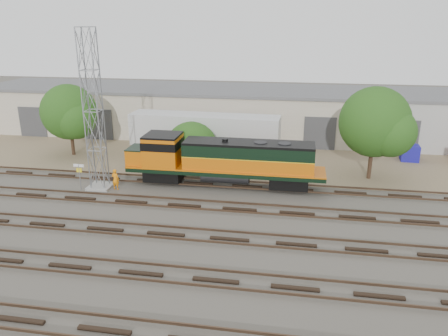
% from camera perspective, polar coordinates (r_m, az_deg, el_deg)
% --- Properties ---
extents(ground, '(140.00, 140.00, 0.00)m').
position_cam_1_polar(ground, '(30.21, -5.93, -6.11)').
color(ground, '#47423A').
rests_on(ground, ground).
extents(dirt_strip, '(80.00, 16.00, 0.02)m').
position_cam_1_polar(dirt_strip, '(43.91, -0.77, 2.00)').
color(dirt_strip, '#726047').
rests_on(dirt_strip, ground).
extents(tracks, '(80.00, 20.40, 0.28)m').
position_cam_1_polar(tracks, '(27.60, -7.60, -8.52)').
color(tracks, black).
rests_on(tracks, ground).
extents(warehouse, '(58.40, 10.40, 5.30)m').
position_cam_1_polar(warehouse, '(50.91, 0.90, 7.40)').
color(warehouse, beige).
rests_on(warehouse, ground).
extents(locomotive, '(15.74, 2.76, 3.78)m').
position_cam_1_polar(locomotive, '(34.48, -0.31, 1.09)').
color(locomotive, black).
rests_on(locomotive, tracks).
extents(signal_tower, '(1.80, 1.80, 12.21)m').
position_cam_1_polar(signal_tower, '(34.53, -16.67, 6.77)').
color(signal_tower, gray).
rests_on(signal_tower, ground).
extents(sign_post, '(0.87, 0.07, 2.13)m').
position_cam_1_polar(sign_post, '(35.76, -18.38, -0.44)').
color(sign_post, gray).
rests_on(sign_post, ground).
extents(worker, '(0.65, 0.47, 1.67)m').
position_cam_1_polar(worker, '(35.20, -14.00, -1.45)').
color(worker, orange).
rests_on(worker, ground).
extents(semi_trailer, '(14.17, 3.38, 4.33)m').
position_cam_1_polar(semi_trailer, '(41.16, -2.09, 4.76)').
color(semi_trailer, '#BCBCBC').
rests_on(semi_trailer, ground).
extents(dumpster_blue, '(1.70, 1.61, 1.50)m').
position_cam_1_polar(dumpster_blue, '(44.87, 23.10, 1.82)').
color(dumpster_blue, '#191595').
rests_on(dumpster_blue, ground).
extents(tree_west, '(5.59, 5.32, 6.96)m').
position_cam_1_polar(tree_west, '(44.52, -19.39, 6.68)').
color(tree_west, '#382619').
rests_on(tree_west, ground).
extents(tree_mid, '(4.83, 4.60, 4.60)m').
position_cam_1_polar(tree_mid, '(38.31, -3.97, 2.41)').
color(tree_mid, '#382619').
rests_on(tree_mid, ground).
extents(tree_east, '(6.00, 5.72, 7.72)m').
position_cam_1_polar(tree_east, '(37.33, 19.56, 5.38)').
color(tree_east, '#382619').
rests_on(tree_east, ground).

